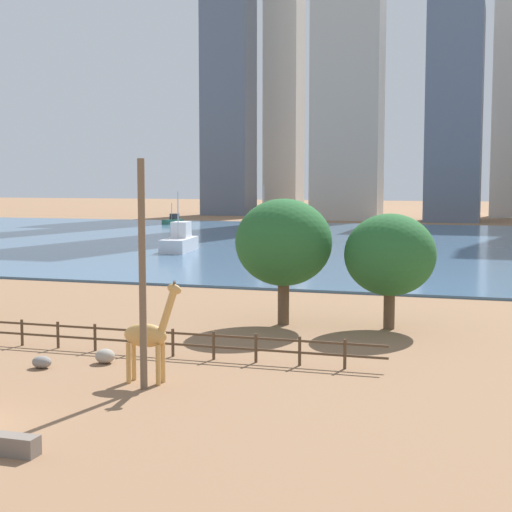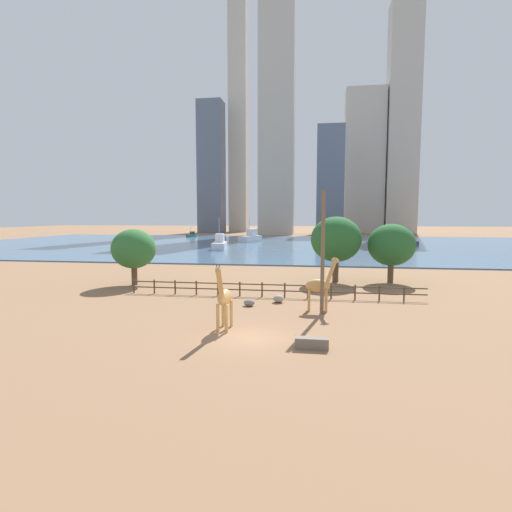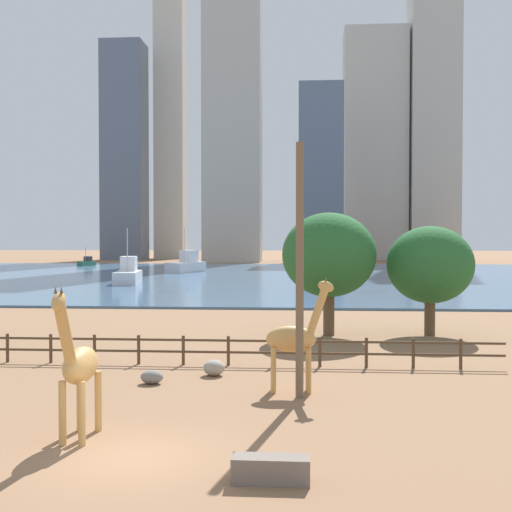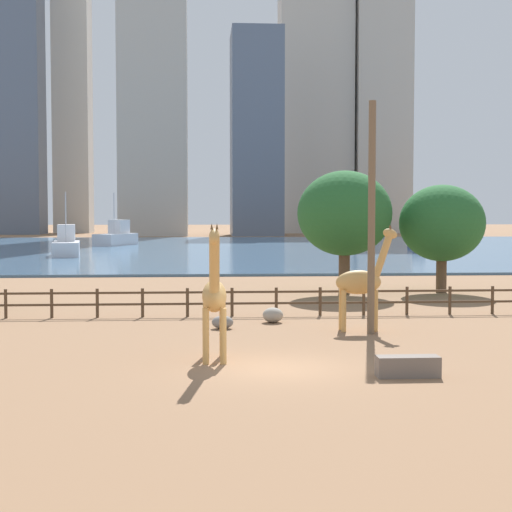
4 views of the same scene
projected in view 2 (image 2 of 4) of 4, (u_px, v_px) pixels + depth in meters
ground_plane at (301, 244)px, 102.20m from camera, size 400.00×400.00×0.00m
harbor_water at (301, 245)px, 99.24m from camera, size 180.00×86.00×0.20m
giraffe_tall at (224, 298)px, 24.87m from camera, size 0.79×2.90×4.39m
giraffe_companion at (320, 285)px, 29.91m from camera, size 2.53×0.78×4.23m
utility_pole at (323, 253)px, 28.79m from camera, size 0.28×0.28×8.97m
boulder_near_fence at (249, 303)px, 31.78m from camera, size 0.88×0.71×0.53m
boulder_by_pole at (278, 299)px, 33.05m from camera, size 0.88×0.86×0.64m
feeding_trough at (312, 343)px, 21.52m from camera, size 1.80×0.60×0.60m
enclosure_fence at (268, 289)px, 35.29m from camera, size 26.12×0.14×1.30m
tree_left_large at (134, 249)px, 41.20m from camera, size 4.52×4.52×5.82m
tree_center_broad at (391, 245)px, 42.73m from camera, size 4.99×4.99×6.33m
tree_right_tall at (336, 239)px, 43.05m from camera, size 5.43×5.43×7.11m
boat_ferry at (411, 243)px, 95.84m from camera, size 4.24×4.42×4.06m
boat_sailboat at (220, 244)px, 84.25m from camera, size 3.67×7.67×6.63m
boat_tug at (251, 237)px, 109.63m from camera, size 5.62×8.46×7.17m
boat_barge at (192, 235)px, 135.53m from camera, size 2.65×4.44×3.76m
skyline_tower_needle at (364, 162)px, 170.68m from camera, size 16.52×9.59×60.59m
skyline_block_central at (239, 112)px, 180.95m from camera, size 8.04×8.63×108.40m
skyline_tower_glass at (330, 182)px, 155.04m from camera, size 10.23×14.47×41.23m
skyline_block_left at (211, 168)px, 174.14m from camera, size 10.74×9.15×56.59m
skyline_block_right at (277, 119)px, 154.35m from camera, size 13.63×8.83×89.64m
skyline_tower_short at (403, 121)px, 165.77m from camera, size 12.49×10.59×93.67m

